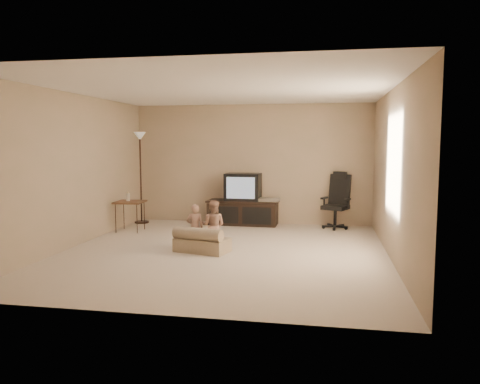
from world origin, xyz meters
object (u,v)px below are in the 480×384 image
(tv_stand, at_px, (243,203))
(toddler_right, at_px, (213,226))
(child_sofa, at_px, (201,242))
(toddler_left, at_px, (195,227))
(floor_lamp, at_px, (140,157))
(side_table, at_px, (130,202))
(office_chair, at_px, (337,208))

(tv_stand, height_order, toddler_right, tv_stand)
(child_sofa, height_order, toddler_left, toddler_left)
(floor_lamp, bearing_deg, toddler_left, -51.23)
(side_table, distance_m, toddler_left, 2.16)
(toddler_right, bearing_deg, toddler_left, 9.03)
(side_table, xyz_separation_m, child_sofa, (1.81, -1.46, -0.40))
(tv_stand, xyz_separation_m, office_chair, (1.91, -0.08, -0.04))
(floor_lamp, relative_size, child_sofa, 2.13)
(tv_stand, bearing_deg, child_sofa, -93.31)
(tv_stand, relative_size, child_sofa, 1.67)
(side_table, xyz_separation_m, floor_lamp, (-0.14, 0.92, 0.84))
(side_table, relative_size, toddler_right, 0.98)
(toddler_left, distance_m, toddler_right, 0.29)
(child_sofa, bearing_deg, side_table, 155.24)
(office_chair, xyz_separation_m, child_sofa, (-2.12, -2.49, -0.24))
(child_sofa, bearing_deg, toddler_right, 53.45)
(tv_stand, distance_m, office_chair, 1.91)
(child_sofa, distance_m, toddler_right, 0.32)
(toddler_left, bearing_deg, child_sofa, 121.83)
(tv_stand, height_order, office_chair, office_chair)
(child_sofa, bearing_deg, floor_lamp, 143.46)
(office_chair, bearing_deg, floor_lamp, -155.00)
(side_table, distance_m, floor_lamp, 1.26)
(tv_stand, height_order, floor_lamp, floor_lamp)
(tv_stand, height_order, child_sofa, tv_stand)
(side_table, bearing_deg, floor_lamp, 98.91)
(side_table, height_order, toddler_left, side_table)
(office_chair, xyz_separation_m, toddler_left, (-2.25, -2.39, -0.04))
(floor_lamp, bearing_deg, side_table, -81.09)
(floor_lamp, distance_m, toddler_right, 3.24)
(side_table, distance_m, toddler_right, 2.38)
(side_table, xyz_separation_m, toddler_left, (1.68, -1.35, -0.19))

